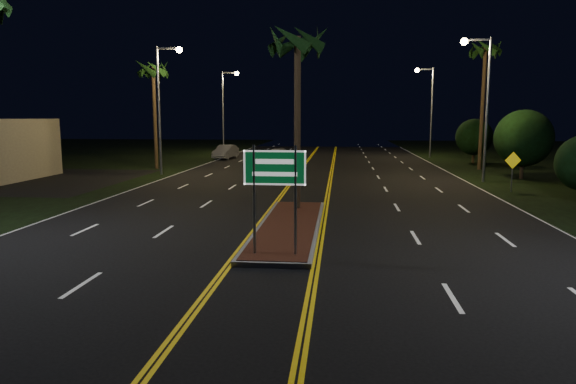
# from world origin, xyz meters

# --- Properties ---
(ground) EXTENTS (120.00, 120.00, 0.00)m
(ground) POSITION_xyz_m (0.00, 0.00, 0.00)
(ground) COLOR black
(ground) RESTS_ON ground
(median_island) EXTENTS (2.25, 10.25, 0.17)m
(median_island) POSITION_xyz_m (0.00, 7.00, 0.08)
(median_island) COLOR gray
(median_island) RESTS_ON ground
(highway_sign) EXTENTS (1.80, 0.08, 3.20)m
(highway_sign) POSITION_xyz_m (0.00, 2.80, 2.40)
(highway_sign) COLOR gray
(highway_sign) RESTS_ON ground
(streetlight_left_mid) EXTENTS (1.91, 0.44, 9.00)m
(streetlight_left_mid) POSITION_xyz_m (-10.61, 24.00, 5.66)
(streetlight_left_mid) COLOR gray
(streetlight_left_mid) RESTS_ON ground
(streetlight_left_far) EXTENTS (1.91, 0.44, 9.00)m
(streetlight_left_far) POSITION_xyz_m (-10.61, 44.00, 5.66)
(streetlight_left_far) COLOR gray
(streetlight_left_far) RESTS_ON ground
(streetlight_right_mid) EXTENTS (1.91, 0.44, 9.00)m
(streetlight_right_mid) POSITION_xyz_m (10.61, 22.00, 5.66)
(streetlight_right_mid) COLOR gray
(streetlight_right_mid) RESTS_ON ground
(streetlight_right_far) EXTENTS (1.91, 0.44, 9.00)m
(streetlight_right_far) POSITION_xyz_m (10.61, 42.00, 5.66)
(streetlight_right_far) COLOR gray
(streetlight_right_far) RESTS_ON ground
(palm_median) EXTENTS (2.40, 2.40, 8.30)m
(palm_median) POSITION_xyz_m (0.00, 10.50, 7.28)
(palm_median) COLOR #382819
(palm_median) RESTS_ON ground
(palm_left_far) EXTENTS (2.40, 2.40, 8.80)m
(palm_left_far) POSITION_xyz_m (-12.80, 28.00, 7.75)
(palm_left_far) COLOR #382819
(palm_left_far) RESTS_ON ground
(palm_right_far) EXTENTS (2.40, 2.40, 10.30)m
(palm_right_far) POSITION_xyz_m (12.80, 30.00, 9.14)
(palm_right_far) COLOR #382819
(palm_right_far) RESTS_ON ground
(shrub_mid) EXTENTS (3.78, 3.78, 4.62)m
(shrub_mid) POSITION_xyz_m (14.00, 24.00, 2.73)
(shrub_mid) COLOR #382819
(shrub_mid) RESTS_ON ground
(shrub_far) EXTENTS (3.24, 3.24, 3.96)m
(shrub_far) POSITION_xyz_m (13.80, 36.00, 2.34)
(shrub_far) COLOR #382819
(shrub_far) RESTS_ON ground
(car_near) EXTENTS (2.64, 5.65, 1.85)m
(car_near) POSITION_xyz_m (-3.33, 30.93, 0.92)
(car_near) COLOR white
(car_near) RESTS_ON ground
(car_far) EXTENTS (2.64, 4.99, 1.59)m
(car_far) POSITION_xyz_m (-9.50, 38.41, 0.79)
(car_far) COLOR #BABCC5
(car_far) RESTS_ON ground
(warning_sign) EXTENTS (0.92, 0.22, 2.23)m
(warning_sign) POSITION_xyz_m (11.36, 17.66, 1.43)
(warning_sign) COLOR gray
(warning_sign) RESTS_ON ground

